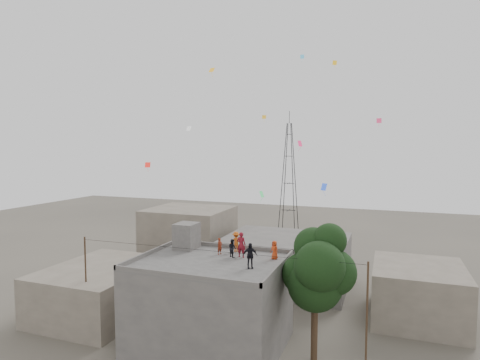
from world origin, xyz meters
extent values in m
plane|color=#47433A|center=(0.00, 0.00, 0.00)|extent=(140.00, 140.00, 0.00)
cube|color=#524F4C|center=(0.00, 0.00, 3.00)|extent=(10.00, 8.00, 6.00)
cube|color=#4B4947|center=(0.00, 0.00, 6.05)|extent=(10.00, 8.00, 0.10)
cube|color=#524F4C|center=(0.00, 3.92, 6.25)|extent=(10.00, 0.15, 0.30)
cube|color=#524F4C|center=(0.00, -3.92, 6.25)|extent=(10.00, 0.15, 0.30)
cube|color=#524F4C|center=(4.92, 0.00, 6.25)|extent=(0.15, 8.00, 0.30)
cube|color=#524F4C|center=(-4.92, 0.00, 6.25)|extent=(0.15, 8.00, 0.30)
cube|color=#524F4C|center=(-3.20, 2.60, 7.10)|extent=(1.60, 1.80, 2.00)
cube|color=#665C50|center=(-11.00, 2.00, 2.00)|extent=(8.00, 10.00, 4.00)
cube|color=#524F4C|center=(2.00, 14.00, 2.50)|extent=(12.00, 9.00, 5.00)
cube|color=#665C50|center=(-10.00, 16.00, 3.50)|extent=(9.00, 8.00, 7.00)
cube|color=#665C50|center=(14.00, 10.00, 2.20)|extent=(7.00, 8.00, 4.40)
cylinder|color=black|center=(7.20, 0.50, 2.00)|extent=(0.44, 0.44, 4.00)
cylinder|color=black|center=(7.35, 0.60, 3.60)|extent=(0.64, 0.91, 2.14)
sphere|color=black|center=(7.20, 0.50, 5.20)|extent=(3.60, 3.60, 3.60)
sphere|color=black|center=(8.30, 0.80, 6.00)|extent=(3.00, 3.00, 3.00)
sphere|color=black|center=(6.30, 1.00, 5.60)|extent=(2.80, 2.80, 2.80)
sphere|color=black|center=(7.60, -0.30, 6.60)|extent=(3.20, 3.20, 3.20)
sphere|color=black|center=(6.90, 1.40, 7.40)|extent=(2.60, 2.60, 2.60)
sphere|color=black|center=(8.00, 1.10, 8.00)|extent=(2.20, 2.20, 2.20)
cylinder|color=black|center=(-9.50, -1.50, 3.70)|extent=(0.12, 0.12, 7.40)
cylinder|color=black|center=(10.50, -1.00, 3.70)|extent=(0.12, 0.12, 7.40)
cylinder|color=black|center=(0.50, -1.25, 7.20)|extent=(20.00, 0.52, 0.02)
cylinder|color=black|center=(-4.85, 39.15, 9.00)|extent=(1.27, 1.27, 18.01)
cylinder|color=black|center=(-3.15, 39.15, 9.00)|extent=(1.27, 1.27, 18.01)
cylinder|color=black|center=(-3.15, 40.85, 9.00)|extent=(1.27, 1.27, 18.01)
cylinder|color=black|center=(-4.85, 40.85, 9.00)|extent=(1.27, 1.27, 18.01)
cube|color=black|center=(-4.00, 40.00, 3.60)|extent=(2.36, 0.08, 0.08)
cube|color=black|center=(-4.00, 40.00, 3.60)|extent=(0.08, 2.36, 0.08)
cube|color=black|center=(-4.00, 40.00, 8.10)|extent=(1.81, 0.08, 0.08)
cube|color=black|center=(-4.00, 40.00, 8.10)|extent=(0.08, 1.81, 0.08)
cube|color=black|center=(-4.00, 40.00, 12.60)|extent=(1.26, 0.08, 0.08)
cube|color=black|center=(-4.00, 40.00, 12.60)|extent=(0.08, 1.26, 0.08)
cube|color=black|center=(-4.00, 40.00, 16.20)|extent=(0.82, 0.08, 0.08)
cube|color=black|center=(-4.00, 40.00, 16.20)|extent=(0.08, 0.82, 0.08)
cylinder|color=black|center=(-4.00, 40.00, 19.00)|extent=(0.08, 0.08, 2.00)
imported|color=maroon|center=(1.67, 1.73, 7.02)|extent=(0.67, 0.44, 1.83)
imported|color=red|center=(4.04, 2.10, 6.76)|extent=(0.76, 0.66, 1.31)
imported|color=black|center=(1.04, 1.57, 6.75)|extent=(0.80, 0.76, 1.31)
imported|color=black|center=(3.12, -0.59, 6.94)|extent=(1.06, 0.82, 1.68)
imported|color=#C85716|center=(0.74, 3.09, 6.86)|extent=(1.13, 1.02, 1.52)
imported|color=maroon|center=(-0.09, 1.90, 6.71)|extent=(0.44, 0.52, 1.22)
plane|color=#FF231A|center=(-7.93, 4.56, 12.51)|extent=(0.49, 0.29, 0.43)
plane|color=#F02665|center=(4.09, 10.08, 14.34)|extent=(0.35, 0.56, 0.52)
plane|color=gold|center=(0.54, 10.89, 16.81)|extent=(0.40, 0.29, 0.31)
plane|color=blue|center=(6.85, 5.96, 10.98)|extent=(0.54, 0.50, 0.53)
plane|color=white|center=(-7.36, 11.09, 15.89)|extent=(0.54, 0.29, 0.47)
plane|color=gold|center=(6.44, 14.13, 21.92)|extent=(0.42, 0.30, 0.38)
plane|color=#34C65F|center=(2.59, 3.67, 10.50)|extent=(0.25, 0.51, 0.45)
plane|color=#DF3466|center=(10.59, 10.91, 16.23)|extent=(0.41, 0.14, 0.40)
plane|color=orange|center=(-1.13, 2.96, 19.76)|extent=(0.46, 0.33, 0.34)
plane|color=#47ACD7|center=(3.46, 13.66, 22.62)|extent=(0.37, 0.07, 0.36)
camera|label=1|loc=(11.44, -24.85, 13.95)|focal=30.00mm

